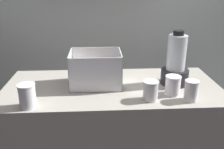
% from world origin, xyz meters
% --- Properties ---
extents(counter, '(1.40, 0.64, 0.90)m').
position_xyz_m(counter, '(0.00, 0.00, 0.45)').
color(counter, '#9E998E').
rests_on(counter, ground_plane).
extents(back_wall_unit, '(2.60, 0.24, 2.50)m').
position_xyz_m(back_wall_unit, '(-0.01, 0.77, 1.26)').
color(back_wall_unit, silver).
rests_on(back_wall_unit, ground_plane).
extents(carrot_display_bin, '(0.33, 0.25, 0.22)m').
position_xyz_m(carrot_display_bin, '(-0.10, 0.03, 0.97)').
color(carrot_display_bin, white).
rests_on(carrot_display_bin, counter).
extents(blender_pitcher, '(0.18, 0.18, 0.35)m').
position_xyz_m(blender_pitcher, '(0.41, 0.02, 1.03)').
color(blender_pitcher, black).
rests_on(blender_pitcher, counter).
extents(juice_cup_pomegranate_far_left, '(0.09, 0.09, 0.13)m').
position_xyz_m(juice_cup_pomegranate_far_left, '(-0.47, -0.26, 0.96)').
color(juice_cup_pomegranate_far_left, white).
rests_on(juice_cup_pomegranate_far_left, counter).
extents(juice_cup_beet_left, '(0.09, 0.09, 0.12)m').
position_xyz_m(juice_cup_beet_left, '(0.21, -0.21, 0.95)').
color(juice_cup_beet_left, white).
rests_on(juice_cup_beet_left, counter).
extents(juice_cup_mango_middle, '(0.09, 0.09, 0.12)m').
position_xyz_m(juice_cup_mango_middle, '(0.35, -0.14, 0.95)').
color(juice_cup_mango_middle, white).
rests_on(juice_cup_mango_middle, counter).
extents(juice_cup_carrot_right, '(0.08, 0.08, 0.12)m').
position_xyz_m(juice_cup_carrot_right, '(0.44, -0.23, 0.96)').
color(juice_cup_carrot_right, white).
rests_on(juice_cup_carrot_right, counter).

